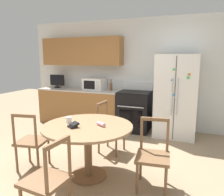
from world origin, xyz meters
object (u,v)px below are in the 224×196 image
microwave (95,84)px  refrigerator (176,96)px  dining_chair_right (153,156)px  dining_chair_left (31,142)px  wallet (73,125)px  counter_bottle (111,86)px  dining_chair_far (110,128)px  dining_chair_near (47,181)px  countertop_tv (57,81)px  candle_glass (69,120)px  oven_range (134,111)px

microwave → refrigerator: bearing=-2.8°
dining_chair_right → dining_chair_left: bearing=-1.3°
refrigerator → wallet: bearing=-115.8°
refrigerator → counter_bottle: (-1.55, 0.15, 0.12)m
dining_chair_right → dining_chair_far: bearing=-49.2°
wallet → dining_chair_right: bearing=11.1°
microwave → dining_chair_left: bearing=-88.2°
counter_bottle → dining_chair_far: counter_bottle is taller
dining_chair_far → dining_chair_near: (0.02, -1.83, 0.00)m
microwave → dining_chair_left: microwave is taller
counter_bottle → dining_chair_near: size_ratio=0.29×
dining_chair_far → microwave: bearing=-139.7°
wallet → dining_chair_far: bearing=83.9°
dining_chair_far → dining_chair_right: size_ratio=1.00×
countertop_tv → candle_glass: bearing=-52.2°
wallet → candle_glass: bearing=135.8°
oven_range → counter_bottle: bearing=170.5°
microwave → countertop_tv: countertop_tv is taller
counter_bottle → dining_chair_right: bearing=-57.3°
dining_chair_near → countertop_tv: bearing=38.6°
countertop_tv → counter_bottle: 1.54m
microwave → candle_glass: (0.67, -2.27, -0.24)m
dining_chair_far → dining_chair_near: size_ratio=1.00×
microwave → dining_chair_right: 2.98m
dining_chair_left → dining_chair_right: 1.82m
microwave → countertop_tv: size_ratio=1.23×
microwave → wallet: (0.84, -2.43, -0.25)m
refrigerator → wallet: size_ratio=10.28×
counter_bottle → dining_chair_left: bearing=-98.1°
dining_chair_left → candle_glass: size_ratio=10.25×
counter_bottle → dining_chair_far: 1.62m
oven_range → refrigerator: bearing=-2.6°
refrigerator → candle_glass: (-1.30, -2.17, -0.08)m
refrigerator → dining_chair_far: 1.69m
dining_chair_far → counter_bottle: bearing=-154.0°
candle_glass → counter_bottle: bearing=96.1°
oven_range → dining_chair_near: oven_range is taller
counter_bottle → dining_chair_left: 2.53m
refrigerator → candle_glass: size_ratio=19.96×
dining_chair_near → candle_glass: (-0.30, 0.93, 0.36)m
oven_range → dining_chair_left: oven_range is taller
dining_chair_far → dining_chair_right: (0.93, -0.86, 0.00)m
oven_range → candle_glass: oven_range is taller
refrigerator → microwave: size_ratio=3.50×
microwave → dining_chair_far: size_ratio=0.56×
microwave → dining_chair_near: 3.40m
refrigerator → wallet: refrigerator is taller
dining_chair_right → candle_glass: bearing=-4.6°
microwave → dining_chair_far: microwave is taller
refrigerator → dining_chair_near: 3.29m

